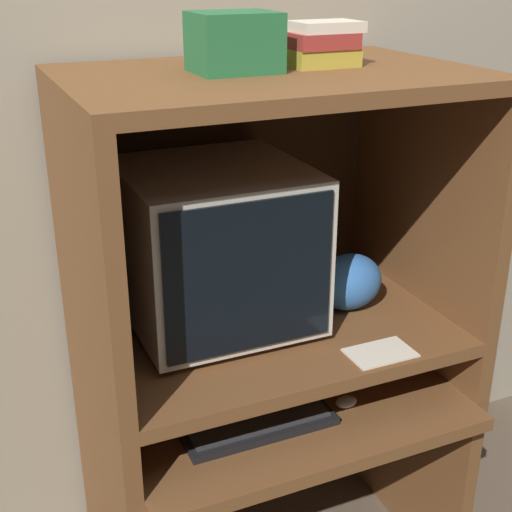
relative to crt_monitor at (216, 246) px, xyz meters
name	(u,v)px	position (x,y,z in m)	size (l,w,h in m)	color
wall_back	(213,115)	(0.13, 0.34, 0.26)	(6.00, 0.06, 2.60)	gray
desk_base	(276,456)	(0.13, -0.11, -0.63)	(0.98, 0.74, 0.64)	brown
desk_monitor_shelf	(269,334)	(0.13, -0.06, -0.26)	(0.98, 0.67, 0.18)	brown
hutch_upper	(264,161)	(0.13, -0.02, 0.21)	(0.98, 0.67, 0.66)	brown
crt_monitor	(216,246)	(0.00, 0.00, 0.00)	(0.45, 0.46, 0.43)	beige
keyboard	(256,422)	(0.01, -0.24, -0.39)	(0.39, 0.16, 0.03)	black
mouse	(346,402)	(0.26, -0.26, -0.39)	(0.06, 0.04, 0.03)	#B7B7B7
snack_bag	(349,282)	(0.36, -0.07, -0.14)	(0.19, 0.14, 0.16)	#336BB7
book_stack	(323,44)	(0.27, -0.04, 0.49)	(0.17, 0.12, 0.11)	gold
paper_card	(380,353)	(0.31, -0.32, -0.22)	(0.16, 0.11, 0.00)	beige
storage_box	(234,42)	(0.04, -0.04, 0.51)	(0.19, 0.16, 0.13)	#236638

